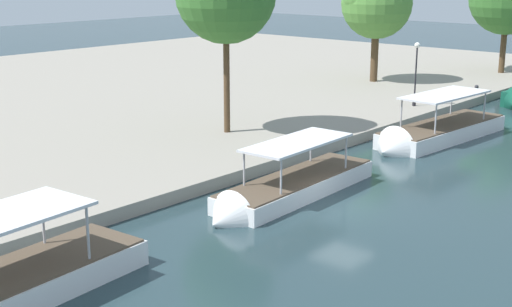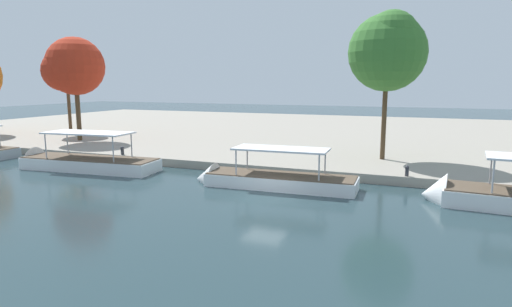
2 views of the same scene
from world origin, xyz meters
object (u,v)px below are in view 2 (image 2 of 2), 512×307
(tour_boat_1, at_px, (80,165))
(mooring_bollard_1, at_px, (407,170))
(tree_4, at_px, (65,68))
(tree_3, at_px, (389,48))
(mooring_bollard_2, at_px, (122,150))
(tour_boat_2, at_px, (267,182))
(tree_5, at_px, (72,67))

(tour_boat_1, xyz_separation_m, mooring_bollard_1, (25.44, 3.93, 0.70))
(tree_4, bearing_deg, tree_3, -6.04)
(tree_3, bearing_deg, tour_boat_1, -156.32)
(tour_boat_1, bearing_deg, mooring_bollard_2, -111.28)
(mooring_bollard_2, relative_size, tree_4, 0.07)
(tour_boat_2, xyz_separation_m, mooring_bollard_1, (8.89, 3.84, 0.77))
(tour_boat_1, relative_size, tour_boat_2, 1.12)
(tour_boat_1, distance_m, tree_5, 16.34)
(tour_boat_2, height_order, tree_3, tree_3)
(mooring_bollard_2, bearing_deg, mooring_bollard_1, -0.15)
(tour_boat_2, xyz_separation_m, tree_5, (-26.43, 9.88, 8.44))
(tour_boat_1, distance_m, tour_boat_2, 16.55)
(tour_boat_2, xyz_separation_m, tree_3, (6.77, 10.14, 9.52))
(tour_boat_1, distance_m, tree_3, 27.16)
(mooring_bollard_2, bearing_deg, tour_boat_2, -14.24)
(mooring_bollard_2, xyz_separation_m, tree_3, (22.15, 6.24, 8.75))
(mooring_bollard_1, distance_m, tree_5, 36.65)
(tour_boat_1, xyz_separation_m, mooring_bollard_2, (1.17, 3.99, 0.71))
(tree_4, height_order, tree_5, tree_5)
(tour_boat_2, relative_size, tree_4, 1.07)
(mooring_bollard_2, height_order, tree_3, tree_3)
(mooring_bollard_1, relative_size, tree_3, 0.06)
(tree_4, bearing_deg, tour_boat_1, -42.94)
(tour_boat_2, xyz_separation_m, mooring_bollard_2, (-15.38, 3.90, 0.78))
(mooring_bollard_2, height_order, tree_5, tree_5)
(tree_4, bearing_deg, mooring_bollard_1, -14.28)
(mooring_bollard_2, xyz_separation_m, tree_4, (-16.56, 10.33, 7.83))
(tree_3, bearing_deg, tree_4, 173.96)
(tour_boat_1, height_order, mooring_bollard_1, tour_boat_1)
(tree_3, xyz_separation_m, tree_5, (-33.20, -0.26, -1.08))
(tour_boat_1, relative_size, tree_3, 1.07)
(mooring_bollard_1, bearing_deg, tour_boat_2, -156.63)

